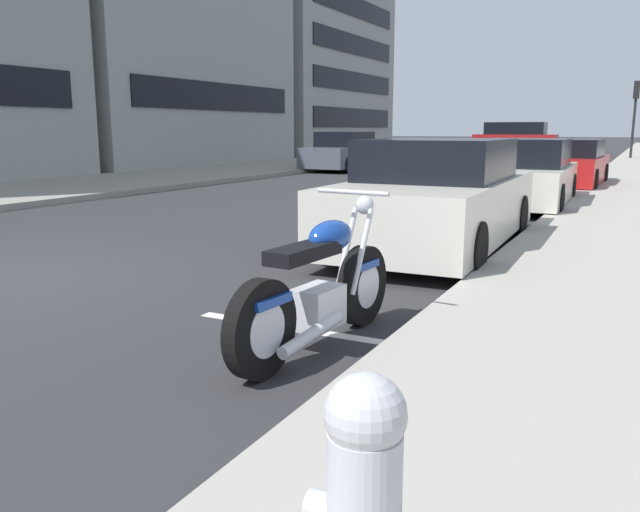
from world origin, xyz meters
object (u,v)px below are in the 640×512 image
at_px(parked_car_behind_motorcycle, 522,175).
at_px(parked_car_far_down_curb, 566,165).
at_px(crossing_truck, 515,138).
at_px(parked_motorcycle, 320,290).
at_px(parked_car_near_corner, 437,199).
at_px(fire_hydrant, 364,494).
at_px(car_opposite_curb, 344,153).
at_px(traffic_signal_near_corner, 636,102).

distance_m(parked_car_behind_motorcycle, parked_car_far_down_curb, 5.02).
height_order(parked_car_behind_motorcycle, parked_car_far_down_curb, parked_car_behind_motorcycle).
relative_size(parked_car_far_down_curb, crossing_truck, 0.83).
distance_m(parked_motorcycle, parked_car_behind_motorcycle, 9.56).
height_order(parked_motorcycle, crossing_truck, crossing_truck).
distance_m(parked_car_near_corner, parked_car_behind_motorcycle, 5.33).
bearing_deg(fire_hydrant, crossing_truck, 9.88).
height_order(parked_car_far_down_curb, fire_hydrant, parked_car_far_down_curb).
xyz_separation_m(car_opposite_curb, fire_hydrant, (-21.04, -9.88, -0.13)).
distance_m(crossing_truck, car_opposite_curb, 19.17).
xyz_separation_m(parked_car_behind_motorcycle, traffic_signal_near_corner, (22.62, -1.40, 2.21)).
height_order(parked_motorcycle, fire_hydrant, parked_motorcycle).
height_order(parked_car_near_corner, parked_car_far_down_curb, parked_car_near_corner).
bearing_deg(crossing_truck, parked_car_far_down_curb, 102.38).
xyz_separation_m(parked_car_far_down_curb, traffic_signal_near_corner, (17.61, -1.12, 2.23)).
relative_size(parked_motorcycle, parked_car_near_corner, 0.44).
bearing_deg(parked_car_far_down_curb, crossing_truck, 15.12).
relative_size(fire_hydrant, traffic_signal_near_corner, 0.21).
bearing_deg(traffic_signal_near_corner, parked_motorcycle, 177.95).
bearing_deg(car_opposite_curb, fire_hydrant, 25.51).
height_order(parked_motorcycle, parked_car_far_down_curb, parked_car_far_down_curb).
xyz_separation_m(parked_car_far_down_curb, fire_hydrant, (-17.04, -1.38, -0.08)).
xyz_separation_m(parked_car_near_corner, traffic_signal_near_corner, (27.94, -1.57, 2.19)).
relative_size(parked_car_behind_motorcycle, car_opposite_curb, 1.02).
distance_m(parked_car_near_corner, crossing_truck, 33.68).
relative_size(parked_car_behind_motorcycle, traffic_signal_near_corner, 1.16).
relative_size(car_opposite_curb, fire_hydrant, 5.47).
distance_m(parked_car_far_down_curb, car_opposite_curb, 9.40).
height_order(parked_car_far_down_curb, car_opposite_curb, car_opposite_curb).
height_order(parked_motorcycle, car_opposite_curb, car_opposite_curb).
distance_m(parked_motorcycle, parked_car_far_down_curb, 14.57).
relative_size(parked_car_near_corner, parked_car_far_down_curb, 1.11).
distance_m(crossing_truck, fire_hydrant, 40.59).
xyz_separation_m(parked_car_far_down_curb, car_opposite_curb, (4.01, 8.50, 0.05)).
bearing_deg(parked_car_near_corner, parked_motorcycle, -175.76).
relative_size(crossing_truck, traffic_signal_near_corner, 1.32).
relative_size(parked_motorcycle, parked_car_far_down_curb, 0.49).
height_order(parked_car_far_down_curb, traffic_signal_near_corner, traffic_signal_near_corner).
bearing_deg(parked_car_near_corner, fire_hydrant, -166.10).
height_order(fire_hydrant, traffic_signal_near_corner, traffic_signal_near_corner).
xyz_separation_m(parked_car_near_corner, car_opposite_curb, (14.34, 8.05, 0.01)).
bearing_deg(car_opposite_curb, parked_car_far_down_curb, 65.14).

